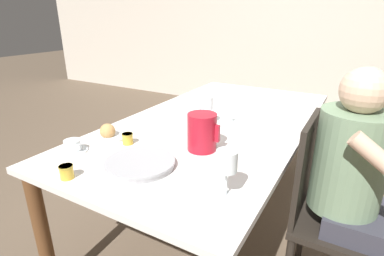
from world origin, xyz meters
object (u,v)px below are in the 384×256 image
(red_pitcher, at_px, (202,132))
(jam_jar_red, at_px, (128,138))
(wine_glass_juice, at_px, (227,164))
(teacup_near_person, at_px, (73,147))
(person_seated, at_px, (355,177))
(serving_tray, at_px, (140,163))
(chair_person_side, at_px, (326,209))
(teacup_across, at_px, (226,117))
(bread_plate, at_px, (108,134))
(wine_glass_water, at_px, (207,104))
(jam_jar_amber, at_px, (66,171))

(red_pitcher, xyz_separation_m, jam_jar_red, (-0.36, -0.13, -0.06))
(red_pitcher, relative_size, wine_glass_juice, 1.00)
(red_pitcher, xyz_separation_m, teacup_near_person, (-0.53, -0.33, -0.07))
(person_seated, bearing_deg, wine_glass_juice, -40.28)
(red_pitcher, xyz_separation_m, serving_tray, (-0.15, -0.29, -0.08))
(chair_person_side, bearing_deg, teacup_across, -112.98)
(chair_person_side, xyz_separation_m, serving_tray, (-0.73, -0.46, 0.27))
(chair_person_side, height_order, jam_jar_red, chair_person_side)
(wine_glass_juice, xyz_separation_m, jam_jar_red, (-0.63, 0.19, -0.10))
(person_seated, height_order, bread_plate, person_seated)
(wine_glass_water, distance_m, bread_plate, 0.58)
(teacup_across, bearing_deg, jam_jar_amber, -106.04)
(person_seated, relative_size, wine_glass_juice, 6.35)
(chair_person_side, xyz_separation_m, teacup_across, (-0.65, 0.28, 0.28))
(wine_glass_juice, distance_m, jam_jar_red, 0.66)
(chair_person_side, relative_size, serving_tray, 3.03)
(teacup_across, bearing_deg, wine_glass_water, -117.95)
(teacup_near_person, xyz_separation_m, teacup_across, (0.46, 0.78, 0.00))
(person_seated, bearing_deg, jam_jar_amber, -56.22)
(teacup_near_person, height_order, bread_plate, bread_plate)
(bread_plate, xyz_separation_m, jam_jar_amber, (0.16, -0.39, 0.01))
(person_seated, relative_size, serving_tray, 3.83)
(serving_tray, xyz_separation_m, bread_plate, (-0.36, 0.17, 0.01))
(chair_person_side, distance_m, jam_jar_amber, 1.19)
(jam_jar_red, bearing_deg, wine_glass_water, 63.23)
(jam_jar_red, bearing_deg, chair_person_side, 17.67)
(person_seated, xyz_separation_m, jam_jar_amber, (-1.02, -0.68, 0.08))
(wine_glass_water, relative_size, jam_jar_amber, 3.14)
(teacup_across, distance_m, jam_jar_amber, 1.00)
(red_pitcher, xyz_separation_m, bread_plate, (-0.51, -0.12, -0.07))
(wine_glass_water, distance_m, teacup_across, 0.19)
(person_seated, bearing_deg, teacup_near_person, -67.64)
(bread_plate, bearing_deg, teacup_near_person, -96.35)
(teacup_near_person, xyz_separation_m, bread_plate, (0.02, 0.21, -0.00))
(person_seated, distance_m, red_pitcher, 0.71)
(wine_glass_water, xyz_separation_m, teacup_near_person, (-0.39, -0.64, -0.11))
(chair_person_side, distance_m, jam_jar_red, 1.03)
(red_pitcher, relative_size, serving_tray, 0.61)
(chair_person_side, bearing_deg, jam_jar_amber, -53.45)
(teacup_across, height_order, jam_jar_red, teacup_across)
(serving_tray, height_order, jam_jar_amber, jam_jar_amber)
(red_pitcher, xyz_separation_m, wine_glass_juice, (0.27, -0.32, 0.04))
(teacup_across, bearing_deg, person_seated, -20.88)
(wine_glass_water, height_order, wine_glass_juice, wine_glass_juice)
(teacup_near_person, bearing_deg, chair_person_side, 24.27)
(wine_glass_water, height_order, serving_tray, wine_glass_water)
(teacup_near_person, distance_m, teacup_across, 0.91)
(teacup_across, relative_size, serving_tray, 0.44)
(person_seated, bearing_deg, jam_jar_red, -74.13)
(wine_glass_water, bearing_deg, jam_jar_amber, -103.93)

